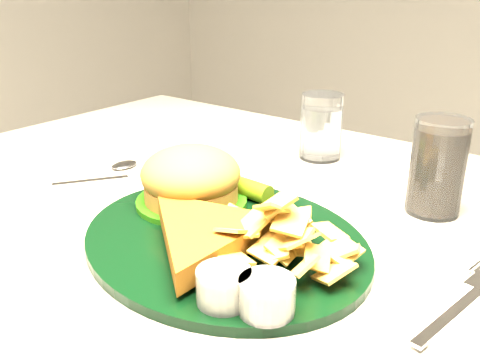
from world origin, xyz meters
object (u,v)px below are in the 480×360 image
Objects in this scene: fork_napkin at (453,312)px; dinner_plate at (224,213)px; water_glass at (321,127)px; cola_glass at (438,167)px.

dinner_plate is at bearing -165.92° from fork_napkin.
fork_napkin is at bearing -44.32° from water_glass.
dinner_plate reaches higher than fork_napkin.
water_glass is 0.86× the size of cola_glass.
cola_glass is at bearing 70.43° from dinner_plate.
water_glass is 0.70× the size of fork_napkin.
cola_glass reaches higher than dinner_plate.
dinner_plate is 3.32× the size of water_glass.
water_glass is 0.44m from fork_napkin.
dinner_plate is 0.33m from water_glass.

